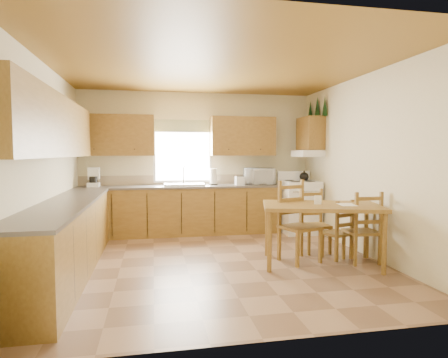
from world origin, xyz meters
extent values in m
plane|color=#8B684D|center=(0.00, 0.00, 0.00)|extent=(4.50, 4.50, 0.00)
plane|color=olive|center=(0.00, 0.00, 2.70)|extent=(4.50, 4.50, 0.00)
plane|color=beige|center=(-2.25, 0.00, 1.35)|extent=(4.50, 4.50, 0.00)
plane|color=beige|center=(2.25, 0.00, 1.35)|extent=(4.50, 4.50, 0.00)
plane|color=beige|center=(0.00, 2.25, 1.35)|extent=(4.50, 4.50, 0.00)
plane|color=beige|center=(0.00, -2.25, 1.35)|extent=(4.50, 4.50, 0.00)
cube|color=olive|center=(-0.38, 1.95, 0.44)|extent=(3.75, 0.60, 0.88)
cube|color=olive|center=(-1.95, -0.15, 0.44)|extent=(0.60, 3.60, 0.88)
cube|color=#58514D|center=(-0.38, 1.95, 0.90)|extent=(3.75, 0.63, 0.04)
cube|color=#58514D|center=(-1.95, -0.15, 0.90)|extent=(0.63, 3.60, 0.04)
cube|color=tan|center=(-0.38, 2.24, 1.01)|extent=(3.75, 0.01, 0.18)
cube|color=brown|center=(-1.55, 2.08, 1.85)|extent=(1.41, 0.33, 0.75)
cube|color=brown|center=(0.86, 2.08, 1.85)|extent=(1.25, 0.33, 0.75)
cube|color=brown|center=(-2.08, -0.15, 1.85)|extent=(0.33, 3.60, 0.75)
cube|color=brown|center=(2.08, 1.65, 1.90)|extent=(0.33, 0.62, 0.62)
cube|color=white|center=(2.03, 1.65, 1.52)|extent=(0.44, 0.62, 0.12)
cube|color=white|center=(-0.30, 2.22, 1.55)|extent=(1.13, 0.02, 1.18)
cube|color=white|center=(-0.30, 2.21, 1.55)|extent=(1.05, 0.01, 1.10)
cube|color=#5B7240|center=(-0.30, 2.19, 2.05)|extent=(1.19, 0.01, 0.24)
cube|color=silver|center=(-0.30, 1.95, 0.94)|extent=(0.75, 0.45, 0.04)
cone|color=black|center=(2.21, 1.33, 2.38)|extent=(0.22, 0.22, 0.36)
cone|color=black|center=(2.21, 1.65, 2.42)|extent=(0.22, 0.22, 0.36)
cone|color=black|center=(2.21, 1.97, 2.38)|extent=(0.22, 0.22, 0.36)
cube|color=white|center=(1.88, 1.65, 0.49)|extent=(0.68, 0.70, 0.98)
cube|color=white|center=(-1.93, 1.97, 1.10)|extent=(0.28, 0.31, 0.37)
cylinder|color=white|center=(0.26, 1.99, 1.08)|extent=(0.16, 0.16, 0.31)
cube|color=white|center=(0.78, 1.92, 1.00)|extent=(0.21, 0.15, 0.16)
imported|color=white|center=(1.16, 1.95, 1.08)|extent=(0.57, 0.44, 0.32)
cube|color=olive|center=(1.38, -0.35, 0.42)|extent=(1.73, 1.26, 0.83)
cube|color=olive|center=(1.75, -0.10, 0.43)|extent=(0.45, 0.44, 0.85)
cube|color=olive|center=(1.99, -0.35, 0.50)|extent=(0.43, 0.41, 1.00)
cube|color=olive|center=(1.14, -0.17, 0.57)|extent=(0.60, 0.58, 1.13)
cube|color=olive|center=(1.58, 0.28, 0.48)|extent=(0.41, 0.39, 0.96)
cube|color=white|center=(1.70, -0.45, 0.83)|extent=(0.25, 0.31, 0.00)
cube|color=white|center=(1.33, -0.34, 0.89)|extent=(0.09, 0.04, 0.12)
camera|label=1|loc=(-0.87, -5.07, 1.53)|focal=30.00mm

